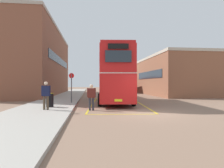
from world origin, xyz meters
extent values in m
plane|color=#846651|center=(0.00, 14.40, 0.00)|extent=(135.60, 135.60, 0.00)
cube|color=#A39E93|center=(-6.50, 16.80, 0.07)|extent=(4.00, 57.60, 0.14)
cube|color=brown|center=(-11.46, 20.62, 4.79)|extent=(6.73, 23.35, 9.57)
cube|color=#19232D|center=(-8.07, 20.62, 5.26)|extent=(0.06, 17.75, 1.10)
cube|color=#A89E8E|center=(-11.46, 20.62, 9.75)|extent=(6.85, 23.47, 0.36)
cube|color=brown|center=(9.36, 18.24, 2.77)|extent=(7.72, 15.43, 5.54)
cube|color=#232D38|center=(5.47, 18.24, 3.05)|extent=(0.06, 11.72, 1.10)
cube|color=#BCB29E|center=(9.36, 18.24, 5.72)|extent=(7.84, 15.55, 0.36)
cylinder|color=black|center=(-2.11, 10.52, 0.50)|extent=(0.36, 1.02, 1.00)
cylinder|color=black|center=(0.50, 10.30, 0.50)|extent=(0.36, 1.02, 1.00)
cylinder|color=black|center=(-2.65, 4.00, 0.50)|extent=(0.36, 1.02, 1.00)
cylinder|color=black|center=(-0.03, 3.78, 0.50)|extent=(0.36, 1.02, 1.00)
cube|color=red|center=(-1.07, 7.15, 1.40)|extent=(3.41, 10.72, 2.10)
cube|color=red|center=(-1.07, 7.15, 3.50)|extent=(3.39, 10.51, 2.10)
cube|color=red|center=(-1.07, 7.15, 4.65)|extent=(3.28, 10.40, 0.20)
cube|color=white|center=(-1.07, 7.15, 2.45)|extent=(3.43, 10.62, 0.14)
cube|color=#232D38|center=(-2.36, 7.26, 1.70)|extent=(0.74, 8.62, 0.84)
cube|color=#232D38|center=(-2.36, 7.26, 3.60)|extent=(0.74, 8.62, 0.84)
cube|color=#232D38|center=(0.21, 7.04, 1.70)|extent=(0.74, 8.62, 0.84)
cube|color=#232D38|center=(0.21, 7.04, 3.60)|extent=(0.74, 8.62, 0.84)
cube|color=#232D38|center=(-1.51, 1.87, 3.60)|extent=(1.78, 0.19, 0.80)
cube|color=black|center=(-1.51, 1.87, 4.28)|extent=(1.40, 0.16, 0.36)
cube|color=#232D38|center=(-0.64, 12.43, 1.80)|extent=(2.03, 0.21, 1.00)
cube|color=yellow|center=(-1.51, 1.87, 0.63)|extent=(0.52, 0.07, 0.16)
cylinder|color=black|center=(0.76, 29.86, 0.46)|extent=(0.32, 0.94, 0.92)
cylinder|color=black|center=(3.15, 30.03, 0.46)|extent=(0.32, 0.94, 0.92)
cylinder|color=black|center=(1.14, 24.55, 0.46)|extent=(0.32, 0.94, 0.92)
cylinder|color=black|center=(3.53, 24.72, 0.46)|extent=(0.32, 0.94, 0.92)
cube|color=#B71414|center=(2.15, 27.29, 1.60)|extent=(2.94, 9.02, 2.60)
cube|color=silver|center=(2.15, 27.29, 2.96)|extent=(2.78, 8.66, 0.12)
cube|color=#232D38|center=(0.97, 27.21, 1.95)|extent=(0.54, 7.09, 0.96)
cube|color=#232D38|center=(3.32, 27.37, 1.95)|extent=(0.54, 7.09, 0.96)
cube|color=#232D38|center=(1.83, 31.74, 1.90)|extent=(1.85, 0.17, 1.10)
cylinder|color=#2D2D38|center=(-3.21, 1.71, 0.42)|extent=(0.14, 0.14, 0.83)
cylinder|color=#2D2D38|center=(-3.43, 1.72, 0.42)|extent=(0.14, 0.14, 0.83)
cube|color=#591E19|center=(-3.32, 1.72, 1.14)|extent=(0.49, 0.22, 0.62)
cylinder|color=#591E19|center=(-3.08, 1.71, 1.17)|extent=(0.09, 0.09, 0.59)
cylinder|color=#591E19|center=(-3.56, 1.72, 1.17)|extent=(0.09, 0.09, 0.59)
sphere|color=beige|center=(-3.32, 1.70, 1.60)|extent=(0.23, 0.23, 0.23)
cylinder|color=#473828|center=(-6.24, 1.32, 0.56)|extent=(0.14, 0.14, 0.85)
cylinder|color=#473828|center=(-6.02, 1.28, 0.56)|extent=(0.14, 0.14, 0.85)
cube|color=#141938|center=(-6.13, 1.30, 1.31)|extent=(0.52, 0.29, 0.64)
cylinder|color=#141938|center=(-6.37, 1.34, 1.34)|extent=(0.09, 0.09, 0.60)
cylinder|color=#141938|center=(-5.89, 1.26, 1.34)|extent=(0.09, 0.09, 0.60)
sphere|color=beige|center=(-6.13, 1.32, 1.77)|extent=(0.23, 0.23, 0.23)
cylinder|color=black|center=(-6.18, 2.76, 0.60)|extent=(0.50, 0.50, 0.92)
cylinder|color=olive|center=(-6.18, 2.76, 1.08)|extent=(0.53, 0.53, 0.04)
cylinder|color=#4C4C51|center=(-4.98, 5.86, 1.38)|extent=(0.08, 0.08, 2.47)
cylinder|color=red|center=(-4.98, 5.86, 2.43)|extent=(0.44, 0.10, 0.44)
cube|color=gold|center=(-3.14, 6.26, 0.00)|extent=(1.15, 12.52, 0.01)
cube|color=gold|center=(0.99, 5.92, 0.00)|extent=(1.15, 12.52, 0.01)
cube|color=gold|center=(-1.59, -0.16, 0.00)|extent=(4.26, 0.47, 0.01)
camera|label=1|loc=(-3.42, -11.44, 1.78)|focal=32.02mm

